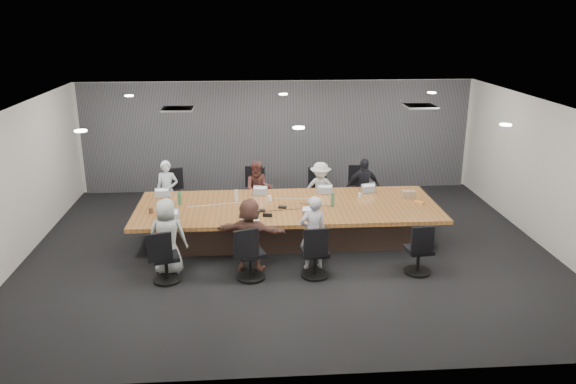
{
  "coord_description": "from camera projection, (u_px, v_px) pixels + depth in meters",
  "views": [
    {
      "loc": [
        -0.77,
        -10.06,
        4.43
      ],
      "look_at": [
        0.0,
        0.4,
        1.05
      ],
      "focal_mm": 35.0,
      "sensor_mm": 36.0,
      "label": 1
    }
  ],
  "objects": [
    {
      "name": "chair_4",
      "position": [
        166.0,
        261.0,
        9.55
      ],
      "size": [
        0.62,
        0.62,
        0.75
      ],
      "primitive_type": null,
      "rotation": [
        0.0,
        0.0,
        0.25
      ],
      "color": "black",
      "rests_on": "ground"
    },
    {
      "name": "mic_right",
      "position": [
        283.0,
        207.0,
        11.05
      ],
      "size": [
        0.18,
        0.14,
        0.03
      ],
      "primitive_type": "cube",
      "rotation": [
        0.0,
        0.0,
        -0.23
      ],
      "color": "black",
      "rests_on": "conference_table"
    },
    {
      "name": "person_2",
      "position": [
        320.0,
        189.0,
        12.58
      ],
      "size": [
        0.88,
        0.6,
        1.25
      ],
      "primitive_type": "imported",
      "rotation": [
        0.0,
        0.0,
        6.1
      ],
      "color": "silver",
      "rests_on": "ground"
    },
    {
      "name": "bottle_green_right",
      "position": [
        333.0,
        199.0,
        11.14
      ],
      "size": [
        0.09,
        0.09,
        0.27
      ],
      "primitive_type": "cylinder",
      "rotation": [
        0.0,
        0.0,
        0.29
      ],
      "color": "#37754A",
      "rests_on": "conference_table"
    },
    {
      "name": "wall_back",
      "position": [
        278.0,
        136.0,
        14.33
      ],
      "size": [
        10.0,
        0.0,
        2.8
      ],
      "primitive_type": "cube",
      "rotation": [
        1.57,
        0.0,
        0.0
      ],
      "color": "beige",
      "rests_on": "ground"
    },
    {
      "name": "chair_2",
      "position": [
        318.0,
        195.0,
        12.99
      ],
      "size": [
        0.53,
        0.53,
        0.77
      ],
      "primitive_type": null,
      "rotation": [
        0.0,
        0.0,
        3.13
      ],
      "color": "black",
      "rests_on": "ground"
    },
    {
      "name": "wall_left",
      "position": [
        15.0,
        187.0,
        10.19
      ],
      "size": [
        0.0,
        8.0,
        2.8
      ],
      "primitive_type": "cube",
      "rotation": [
        1.57,
        0.0,
        1.57
      ],
      "color": "beige",
      "rests_on": "ground"
    },
    {
      "name": "chair_1",
      "position": [
        258.0,
        194.0,
        12.88
      ],
      "size": [
        0.73,
        0.73,
        0.86
      ],
      "primitive_type": null,
      "rotation": [
        0.0,
        0.0,
        2.83
      ],
      "color": "black",
      "rests_on": "ground"
    },
    {
      "name": "laptop_4",
      "position": [
        171.0,
        222.0,
        10.29
      ],
      "size": [
        0.31,
        0.22,
        0.02
      ],
      "primitive_type": "cube",
      "rotation": [
        0.0,
        0.0,
        -0.1
      ],
      "color": "#B2B2B7",
      "rests_on": "conference_table"
    },
    {
      "name": "conference_table",
      "position": [
        288.0,
        221.0,
        11.31
      ],
      "size": [
        6.0,
        2.2,
        0.74
      ],
      "color": "#443128",
      "rests_on": "ground"
    },
    {
      "name": "chair_0",
      "position": [
        170.0,
        197.0,
        12.74
      ],
      "size": [
        0.71,
        0.71,
        0.84
      ],
      "primitive_type": null,
      "rotation": [
        0.0,
        0.0,
        3.43
      ],
      "color": "black",
      "rests_on": "ground"
    },
    {
      "name": "snack_packet",
      "position": [
        419.0,
        203.0,
        11.3
      ],
      "size": [
        0.22,
        0.21,
        0.04
      ],
      "primitive_type": "cube",
      "rotation": [
        0.0,
        0.0,
        -0.67
      ],
      "color": "orange",
      "rests_on": "conference_table"
    },
    {
      "name": "cup_white_near",
      "position": [
        360.0,
        195.0,
        11.66
      ],
      "size": [
        0.09,
        0.09,
        0.09
      ],
      "primitive_type": "cylinder",
      "rotation": [
        0.0,
        0.0,
        -0.2
      ],
      "color": "white",
      "rests_on": "conference_table"
    },
    {
      "name": "person_4",
      "position": [
        167.0,
        237.0,
        9.79
      ],
      "size": [
        0.7,
        0.48,
        1.37
      ],
      "primitive_type": "imported",
      "rotation": [
        0.0,
        0.0,
        3.08
      ],
      "color": "#ACB1AD",
      "rests_on": "ground"
    },
    {
      "name": "canvas_bag",
      "position": [
        409.0,
        194.0,
        11.67
      ],
      "size": [
        0.28,
        0.2,
        0.14
      ],
      "primitive_type": "cube",
      "rotation": [
        0.0,
        0.0,
        -0.16
      ],
      "color": "#9A8062",
      "rests_on": "conference_table"
    },
    {
      "name": "person_0",
      "position": [
        167.0,
        191.0,
        12.33
      ],
      "size": [
        0.52,
        0.37,
        1.34
      ],
      "primitive_type": "imported",
      "rotation": [
        0.0,
        0.0,
        6.19
      ],
      "color": "silver",
      "rests_on": "ground"
    },
    {
      "name": "laptop_2",
      "position": [
        324.0,
        192.0,
        12.02
      ],
      "size": [
        0.32,
        0.23,
        0.02
      ],
      "primitive_type": "cube",
      "rotation": [
        0.0,
        0.0,
        3.09
      ],
      "color": "#B2B2B7",
      "rests_on": "conference_table"
    },
    {
      "name": "person_3",
      "position": [
        363.0,
        187.0,
        12.64
      ],
      "size": [
        0.8,
        0.4,
        1.32
      ],
      "primitive_type": "imported",
      "rotation": [
        0.0,
        0.0,
        6.39
      ],
      "color": "black",
      "rests_on": "ground"
    },
    {
      "name": "mug_brown",
      "position": [
        151.0,
        210.0,
        10.76
      ],
      "size": [
        0.09,
        0.09,
        0.11
      ],
      "primitive_type": "cylinder",
      "rotation": [
        0.0,
        0.0,
        -0.02
      ],
      "color": "brown",
      "rests_on": "conference_table"
    },
    {
      "name": "wall_right",
      "position": [
        546.0,
        175.0,
        10.88
      ],
      "size": [
        0.0,
        8.0,
        2.8
      ],
      "primitive_type": "cube",
      "rotation": [
        1.57,
        0.0,
        -1.57
      ],
      "color": "beige",
      "rests_on": "ground"
    },
    {
      "name": "stapler",
      "position": [
        268.0,
        215.0,
        10.57
      ],
      "size": [
        0.18,
        0.08,
        0.07
      ],
      "primitive_type": "cube",
      "rotation": [
        0.0,
        0.0,
        -0.22
      ],
      "color": "black",
      "rests_on": "conference_table"
    },
    {
      "name": "laptop_0",
      "position": [
        164.0,
        195.0,
        11.79
      ],
      "size": [
        0.3,
        0.22,
        0.02
      ],
      "primitive_type": "cube",
      "rotation": [
        0.0,
        0.0,
        3.23
      ],
      "color": "#B2B2B7",
      "rests_on": "conference_table"
    },
    {
      "name": "wall_front",
      "position": [
        315.0,
        276.0,
        6.74
      ],
      "size": [
        10.0,
        0.0,
        2.8
      ],
      "primitive_type": "cube",
      "rotation": [
        -1.57,
        0.0,
        0.0
      ],
      "color": "beige",
      "rests_on": "ground"
    },
    {
      "name": "ceiling",
      "position": [
        290.0,
        106.0,
        10.1
      ],
      "size": [
        10.0,
        8.0,
        0.0
      ],
      "primitive_type": "cube",
      "color": "white",
      "rests_on": "wall_back"
    },
    {
      "name": "chair_7",
      "position": [
        419.0,
        254.0,
        9.86
      ],
      "size": [
        0.55,
        0.55,
        0.74
      ],
      "primitive_type": null,
      "rotation": [
        0.0,
        0.0,
        0.1
      ],
      "color": "black",
      "rests_on": "ground"
    },
    {
      "name": "laptop_6",
      "position": [
        310.0,
        218.0,
        10.47
      ],
      "size": [
        0.29,
        0.21,
        0.02
      ],
      "primitive_type": "cube",
      "rotation": [
        0.0,
        0.0,
        0.04
      ],
      "color": "#8C6647",
      "rests_on": "conference_table"
    },
    {
      "name": "bottle_clear",
      "position": [
        236.0,
        195.0,
        11.43
      ],
      "size": [
        0.08,
        0.08,
        0.23
      ],
      "primitive_type": "cylinder",
      "rotation": [
        0.0,
        0.0,
        0.21
      ],
      "color": "silver",
      "rests_on": "conference_table"
    },
    {
      "name": "chair_3",
      "position": [
        359.0,
        193.0,
        13.05
      ],
      "size": [
        0.57,
        0.57,
        0.83
      ],
      "primitive_type": null,
      "rotation": [
        0.0,
        0.0,
        3.12
      ],
      "color": "black",
      "rests_on": "ground"
    },
    {
      "name": "cup_white_far",
      "position": [
        269.0,
        198.0,
        11.45
      ],
      "size": [
        0.11,
        0.11,
        0.11
      ],
      "primitive_type": "cylinder",
      "rotation": [
        0.0,
        0.0,
        -0.29
      ],
      "color": "white",
      "rests_on": "conference_table"
    },
    {
      "name": "person_5",
      "position": [
        250.0,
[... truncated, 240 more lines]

